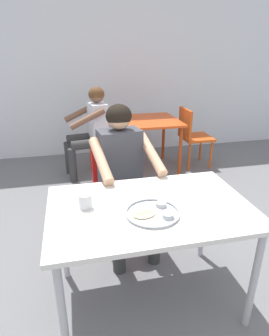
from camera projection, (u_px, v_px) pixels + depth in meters
name	position (u px, v px, depth m)	size (l,w,h in m)	color
ground_plane	(140.00, 305.00, 2.00)	(12.00, 12.00, 0.05)	slate
back_wall	(89.00, 43.00, 4.27)	(12.00, 0.12, 3.40)	silver
table_foreground	(150.00, 216.00, 1.78)	(1.23, 0.80, 0.75)	silver
thali_tray	(153.00, 212.00, 1.65)	(0.32, 0.32, 0.03)	#B7BABF
drinking_cup	(85.00, 201.00, 1.70)	(0.08, 0.08, 0.09)	silver
chair_foreground	(116.00, 184.00, 2.60)	(0.45, 0.48, 0.86)	red
diner_foreground	(123.00, 169.00, 2.31)	(0.55, 0.59, 1.24)	#323232
table_background_red	(149.00, 126.00, 3.97)	(0.80, 0.83, 0.72)	#E04C19
chair_red_left	(109.00, 139.00, 3.88)	(0.42, 0.41, 0.87)	#E74A19
chair_red_right	(191.00, 133.00, 4.15)	(0.42, 0.44, 0.85)	#D44F17
patron_background	(91.00, 124.00, 3.77)	(0.59, 0.55, 1.18)	#323232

